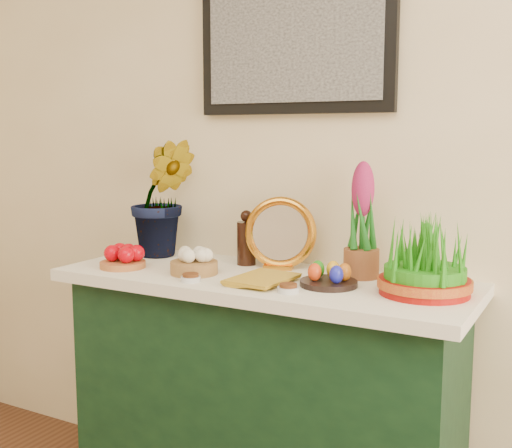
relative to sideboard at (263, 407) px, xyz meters
The scene contains 13 objects.
sideboard is the anchor object (origin of this frame).
tablecloth 0.45m from the sideboard, behind, with size 1.40×0.55×0.04m, color white.
hyacinth_green 0.92m from the sideboard, 166.52° to the left, with size 0.30×0.25×0.60m, color #1B6B1D.
apple_bowl 0.71m from the sideboard, 165.25° to the right, with size 0.20×0.20×0.08m.
garlic_basket 0.55m from the sideboard, 156.94° to the right, with size 0.19×0.19×0.09m.
vinegar_cruet 0.58m from the sideboard, 137.19° to the left, with size 0.07×0.07×0.20m.
mirror 0.60m from the sideboard, 90.32° to the left, with size 0.26×0.13×0.26m.
book 0.49m from the sideboard, 109.72° to the right, with size 0.15×0.22×0.03m, color gold.
spice_dish_left 0.54m from the sideboard, 129.77° to the right, with size 0.06×0.06×0.03m.
spice_dish_right 0.54m from the sideboard, 44.11° to the right, with size 0.07×0.07×0.03m.
egg_plate 0.55m from the sideboard, ahead, with size 0.24×0.24×0.07m.
hyacinth_pink 0.72m from the sideboard, 23.35° to the left, with size 0.12×0.12×0.38m.
wheatgrass_sabzeh 0.78m from the sideboard, ahead, with size 0.28×0.28×0.22m.
Camera 1 is at (0.69, 0.15, 1.36)m, focal length 45.00 mm.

